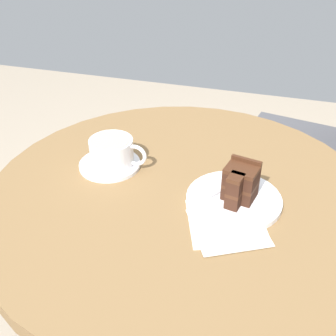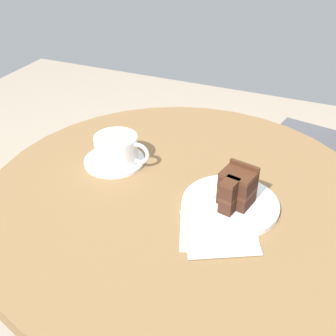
# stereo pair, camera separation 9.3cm
# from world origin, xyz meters

# --- Properties ---
(cafe_table) EXTENTS (0.86, 0.86, 0.68)m
(cafe_table) POSITION_xyz_m (0.00, 0.00, 0.58)
(cafe_table) COLOR brown
(cafe_table) RESTS_ON ground
(saucer) EXTENTS (0.15, 0.15, 0.01)m
(saucer) POSITION_xyz_m (-0.19, 0.04, 0.69)
(saucer) COLOR white
(saucer) RESTS_ON cafe_table
(coffee_cup) EXTENTS (0.14, 0.10, 0.06)m
(coffee_cup) POSITION_xyz_m (-0.18, 0.05, 0.73)
(coffee_cup) COLOR white
(coffee_cup) RESTS_ON saucer
(teaspoon) EXTENTS (0.08, 0.07, 0.00)m
(teaspoon) POSITION_xyz_m (-0.18, 0.00, 0.70)
(teaspoon) COLOR silver
(teaspoon) RESTS_ON saucer
(cake_plate) EXTENTS (0.20, 0.20, 0.01)m
(cake_plate) POSITION_xyz_m (0.12, -0.01, 0.69)
(cake_plate) COLOR white
(cake_plate) RESTS_ON cafe_table
(cake_slice) EXTENTS (0.07, 0.09, 0.08)m
(cake_slice) POSITION_xyz_m (0.13, -0.01, 0.73)
(cake_slice) COLOR #381E14
(cake_slice) RESTS_ON cake_plate
(fork) EXTENTS (0.10, 0.13, 0.00)m
(fork) POSITION_xyz_m (0.11, 0.04, 0.70)
(fork) COLOR silver
(fork) RESTS_ON cake_plate
(napkin) EXTENTS (0.19, 0.20, 0.00)m
(napkin) POSITION_xyz_m (0.12, -0.09, 0.69)
(napkin) COLOR silver
(napkin) RESTS_ON cafe_table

